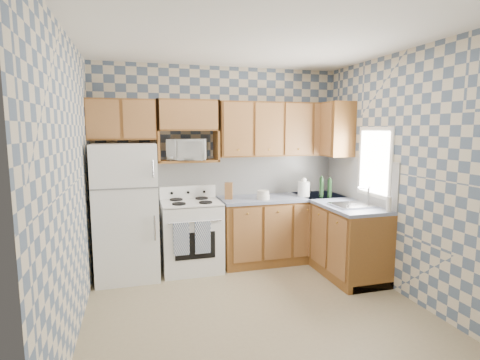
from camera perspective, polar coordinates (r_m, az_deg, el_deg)
name	(u,v)px	position (r m, az deg, el deg)	size (l,w,h in m)	color
floor	(255,308)	(4.13, 2.28, -18.91)	(3.40, 3.40, 0.00)	#8B7A5C
back_wall	(220,165)	(5.26, -3.04, 2.26)	(3.40, 0.02, 2.70)	slate
right_wall	(400,174)	(4.54, 23.22, 0.78)	(0.02, 3.20, 2.70)	slate
backsplash_back	(248,175)	(5.37, 1.17, 0.77)	(2.60, 0.01, 0.56)	white
backsplash_right	(358,179)	(5.20, 17.52, 0.19)	(0.01, 1.60, 0.56)	white
refrigerator	(126,211)	(4.86, -16.92, -4.60)	(0.75, 0.70, 1.68)	white
stove_body	(191,236)	(5.03, -7.43, -8.51)	(0.76, 0.65, 0.90)	white
cooktop	(191,202)	(4.92, -7.52, -3.41)	(0.76, 0.65, 0.03)	silver
backguard	(188,192)	(5.17, -7.98, -1.81)	(0.76, 0.08, 0.17)	white
dish_towel_left	(181,239)	(4.66, -8.92, -8.87)	(0.19, 0.03, 0.41)	navy
dish_towel_right	(203,237)	(4.69, -5.69, -8.69)	(0.19, 0.03, 0.41)	navy
base_cabinets_back	(282,229)	(5.38, 6.42, -7.50)	(1.75, 0.60, 0.88)	brown
base_cabinets_right	(336,236)	(5.20, 14.48, -8.26)	(0.60, 1.60, 0.88)	brown
countertop_back	(283,198)	(5.28, 6.52, -2.69)	(1.77, 0.63, 0.04)	slate
countertop_right	(337,202)	(5.09, 14.60, -3.28)	(0.63, 1.60, 0.04)	slate
upper_cabinets_back	(280,129)	(5.32, 6.10, 7.69)	(1.75, 0.33, 0.74)	brown
upper_cabinets_fridge	(122,120)	(4.94, -17.58, 8.76)	(0.82, 0.33, 0.50)	brown
upper_cabinets_right	(332,129)	(5.46, 13.83, 7.51)	(0.33, 0.70, 0.74)	brown
microwave_shelf	(188,161)	(5.00, -7.89, 2.90)	(0.80, 0.33, 0.03)	brown
microwave	(187,149)	(4.96, -8.04, 4.63)	(0.50, 0.34, 0.28)	white
sink	(353,205)	(4.80, 16.77, -3.73)	(0.48, 0.40, 0.03)	#B7B7BC
window	(375,162)	(4.88, 19.84, 2.57)	(0.02, 0.66, 0.86)	silver
bottle_0	(321,187)	(5.27, 12.28, -1.11)	(0.06, 0.06, 0.27)	black
bottle_1	(330,188)	(5.28, 13.49, -1.24)	(0.06, 0.06, 0.25)	black
bottle_2	(330,188)	(5.38, 13.49, -1.16)	(0.06, 0.06, 0.24)	brown
knife_block	(229,191)	(5.03, -1.73, -1.66)	(0.10, 0.10, 0.22)	brown
electric_kettle	(304,189)	(5.30, 9.69, -1.37)	(0.16, 0.16, 0.21)	white
food_containers	(263,195)	(5.02, 3.55, -2.28)	(0.18, 0.18, 0.12)	silver
soap_bottle	(389,204)	(4.59, 21.74, -3.43)	(0.06, 0.06, 0.17)	silver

